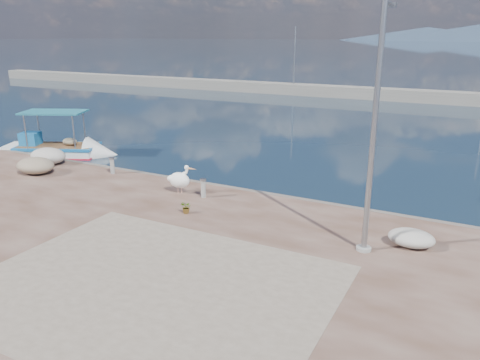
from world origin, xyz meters
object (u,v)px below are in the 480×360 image
(pelican, at_px, (180,180))
(lamp_post, at_px, (373,141))
(boat_left, at_px, (57,151))
(bollard_near, at_px, (203,187))

(pelican, bearing_deg, lamp_post, -28.28)
(boat_left, distance_m, lamp_post, 19.73)
(boat_left, height_order, pelican, boat_left)
(pelican, distance_m, lamp_post, 8.48)
(pelican, height_order, lamp_post, lamp_post)
(pelican, distance_m, bollard_near, 1.12)
(boat_left, bearing_deg, pelican, -41.98)
(bollard_near, bearing_deg, boat_left, 163.93)
(pelican, bearing_deg, boat_left, 147.16)
(lamp_post, height_order, bollard_near, lamp_post)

